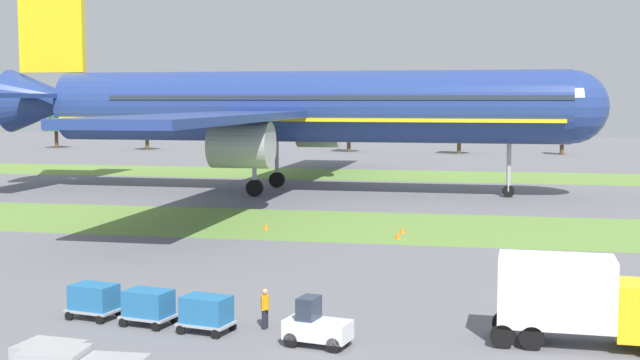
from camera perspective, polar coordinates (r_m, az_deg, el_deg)
grass_strip_near at (r=65.43m, az=4.93°, el=-3.15°), size 320.00×15.94×0.01m
grass_strip_far at (r=108.85m, az=7.60°, el=0.28°), size 320.00×15.94×0.01m
airliner at (r=88.70m, az=-2.06°, el=4.97°), size 63.91×78.69×25.12m
baggage_tug at (r=34.17m, az=-0.27°, el=-9.78°), size 2.81×1.80×1.97m
cargo_dolly_lead at (r=36.37m, az=-7.64°, el=-8.71°), size 2.46×1.91×1.55m
cargo_dolly_second at (r=37.89m, az=-11.45°, el=-8.19°), size 2.46×1.91×1.55m
cargo_dolly_third at (r=39.58m, az=-14.94°, el=-7.68°), size 2.46×1.91×1.55m
catering_truck at (r=35.44m, az=17.04°, el=-7.57°), size 7.03×2.54×3.58m
ground_crew_marshaller at (r=36.68m, az=-3.71°, el=-8.51°), size 0.36×0.55×1.74m
taxiway_marker_0 at (r=59.79m, az=5.25°, el=-3.67°), size 0.44×0.44×0.63m
taxiway_marker_1 at (r=62.38m, az=5.57°, el=-3.36°), size 0.44×0.44×0.48m
taxiway_marker_2 at (r=63.82m, az=-3.65°, el=-3.11°), size 0.44×0.44×0.55m
distant_tree_line at (r=153.12m, az=9.62°, el=4.15°), size 199.13×9.48×11.52m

